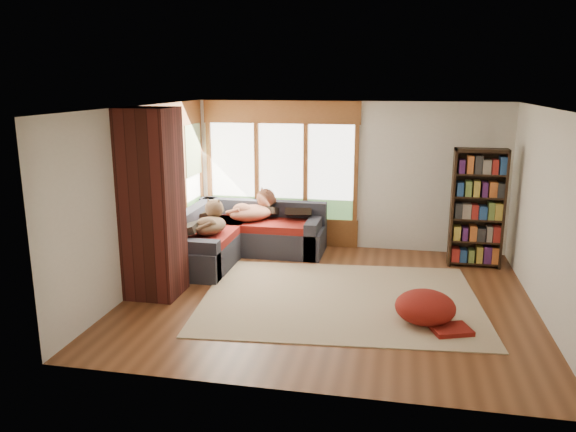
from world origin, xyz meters
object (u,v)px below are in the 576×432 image
at_px(brick_chimney, 152,204).
at_px(dog_tan, 255,209).
at_px(area_rug, 340,298).
at_px(dog_brindle, 211,221).
at_px(sectional_sofa, 229,236).
at_px(pouf, 425,306).
at_px(bookshelf, 477,209).

distance_m(brick_chimney, dog_tan, 2.45).
bearing_deg(area_rug, dog_brindle, 155.48).
bearing_deg(sectional_sofa, area_rug, -39.07).
relative_size(brick_chimney, sectional_sofa, 1.18).
xyz_separation_m(brick_chimney, pouf, (3.68, -0.26, -1.08)).
bearing_deg(area_rug, dog_tan, 131.56).
xyz_separation_m(sectional_sofa, dog_tan, (0.41, 0.18, 0.47)).
bearing_deg(dog_tan, area_rug, -91.23).
xyz_separation_m(brick_chimney, sectional_sofa, (0.45, 2.05, -1.00)).
xyz_separation_m(brick_chimney, dog_brindle, (0.37, 1.31, -0.55)).
height_order(brick_chimney, area_rug, brick_chimney).
xyz_separation_m(area_rug, dog_tan, (-1.70, 1.92, 0.77)).
relative_size(bookshelf, dog_brindle, 2.35).
bearing_deg(dog_tan, dog_brindle, -160.45).
distance_m(area_rug, pouf, 1.27).
bearing_deg(dog_tan, bookshelf, -43.93).
relative_size(brick_chimney, area_rug, 0.69).
bearing_deg(sectional_sofa, bookshelf, 1.88).
xyz_separation_m(brick_chimney, bookshelf, (4.54, 2.16, -0.34)).
relative_size(bookshelf, pouf, 2.56).
height_order(sectional_sofa, dog_brindle, dog_brindle).
bearing_deg(sectional_sofa, pouf, -35.10).
height_order(area_rug, dog_brindle, dog_brindle).
height_order(pouf, dog_tan, dog_tan).
height_order(bookshelf, dog_tan, bookshelf).
height_order(brick_chimney, dog_brindle, brick_chimney).
relative_size(sectional_sofa, area_rug, 0.58).
xyz_separation_m(sectional_sofa, pouf, (3.24, -2.31, -0.09)).
distance_m(brick_chimney, area_rug, 2.89).
bearing_deg(dog_tan, pouf, -84.16).
height_order(area_rug, dog_tan, dog_tan).
height_order(pouf, dog_brindle, dog_brindle).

